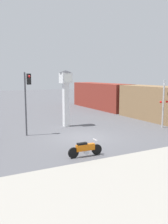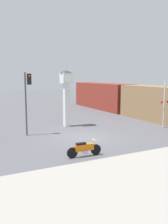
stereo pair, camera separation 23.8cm
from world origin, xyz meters
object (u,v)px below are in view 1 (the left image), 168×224
(motorcycle, at_px, (85,149))
(railroad_crossing_signal, at_px, (163,102))
(traffic_light, at_px, (27,93))
(freight_train, at_px, (128,99))
(clock_tower, at_px, (66,90))

(motorcycle, relative_size, railroad_crossing_signal, 0.50)
(motorcycle, height_order, traffic_light, traffic_light)
(motorcycle, xyz_separation_m, railroad_crossing_signal, (9.56, 3.70, 1.77))
(motorcycle, xyz_separation_m, traffic_light, (-1.43, 6.35, 2.77))
(railroad_crossing_signal, bearing_deg, motorcycle, -158.85)
(freight_train, bearing_deg, motorcycle, -135.91)
(motorcycle, distance_m, clock_tower, 8.90)
(clock_tower, height_order, freight_train, clock_tower)
(freight_train, relative_size, railroad_crossing_signal, 5.60)
(traffic_light, bearing_deg, railroad_crossing_signal, -13.56)
(freight_train, bearing_deg, traffic_light, -159.22)
(motorcycle, bearing_deg, freight_train, 46.64)
(clock_tower, xyz_separation_m, railroad_crossing_signal, (7.12, -4.39, -1.01))
(clock_tower, xyz_separation_m, traffic_light, (-3.87, -1.74, -0.01))
(clock_tower, relative_size, freight_train, 0.22)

